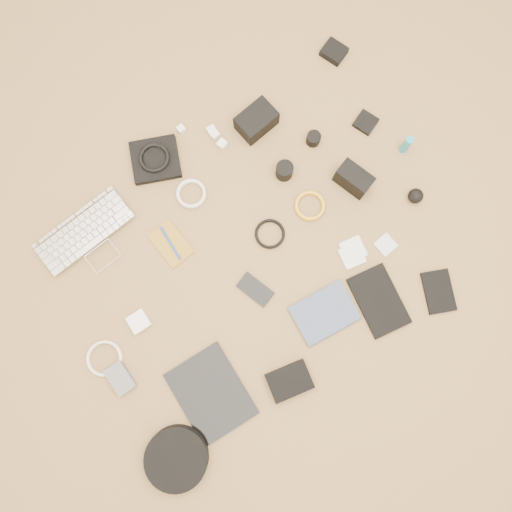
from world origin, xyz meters
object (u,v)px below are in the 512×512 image
tablet (211,394)px  phone (255,290)px  dslr_camera (256,121)px  laptop (93,243)px  headphone_case (177,458)px  paperback (336,333)px

tablet → phone: size_ratio=2.25×
dslr_camera → tablet: 0.98m
laptop → dslr_camera: size_ratio=2.52×
headphone_case → laptop: bearing=81.8°
phone → paperback: size_ratio=0.60×
tablet → paperback: paperback is taller
dslr_camera → headphone_case: (-0.84, -0.86, -0.01)m
laptop → headphone_case: 0.79m
headphone_case → paperback: size_ratio=1.00×
phone → paperback: (0.16, -0.28, 0.01)m
laptop → tablet: laptop is taller
dslr_camera → paperback: (-0.17, -0.79, -0.03)m
dslr_camera → paperback: dslr_camera is taller
phone → paperback: bearing=-80.6°
dslr_camera → phone: (-0.33, -0.52, -0.04)m
dslr_camera → headphone_case: dslr_camera is taller
paperback → tablet: bearing=86.8°
laptop → phone: laptop is taller
phone → headphone_case: 0.62m
tablet → laptop: bearing=97.6°
phone → tablet: bearing=-165.1°
headphone_case → paperback: headphone_case is taller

